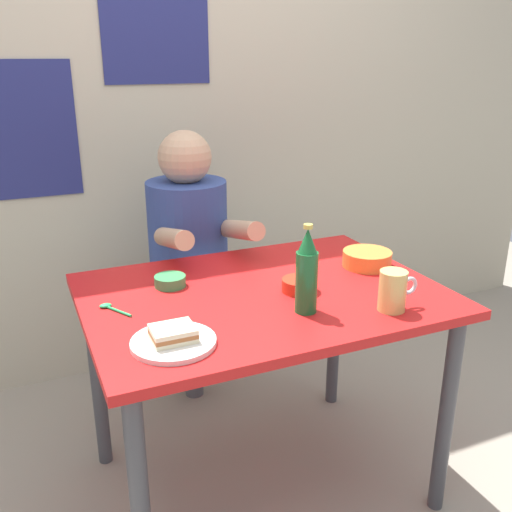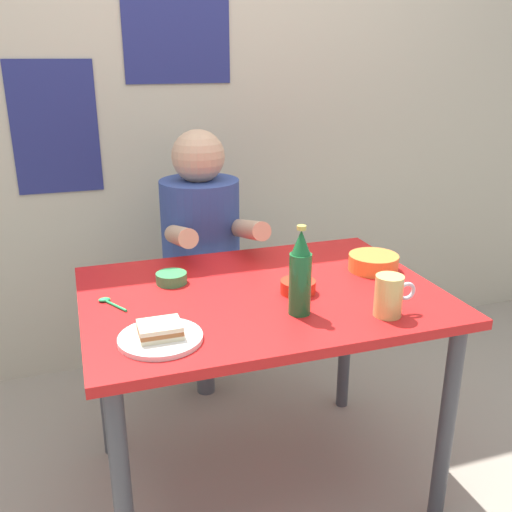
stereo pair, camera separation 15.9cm
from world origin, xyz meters
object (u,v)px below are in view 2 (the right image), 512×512
at_px(plate_orange, 161,338).
at_px(beer_bottle, 300,275).
at_px(dining_table, 261,318).
at_px(person_seated, 201,230).
at_px(stool, 204,321).
at_px(beer_mug, 389,296).
at_px(sandwich, 160,330).
at_px(soup_bowl_orange, 373,262).

bearing_deg(plate_orange, beer_bottle, 5.81).
relative_size(dining_table, person_seated, 1.53).
distance_m(stool, beer_mug, 1.07).
relative_size(person_seated, beer_mug, 5.71).
bearing_deg(dining_table, beer_bottle, -74.39).
distance_m(sandwich, soup_bowl_orange, 0.83).
distance_m(beer_bottle, soup_bowl_orange, 0.45).
relative_size(person_seated, sandwich, 6.54).
height_order(person_seated, soup_bowl_orange, person_seated).
distance_m(dining_table, plate_orange, 0.43).
relative_size(stool, beer_mug, 3.57).
distance_m(dining_table, stool, 0.70).
distance_m(dining_table, person_seated, 0.63).
bearing_deg(soup_bowl_orange, beer_bottle, -147.19).
xyz_separation_m(person_seated, beer_bottle, (0.10, -0.81, 0.09)).
bearing_deg(dining_table, soup_bowl_orange, 7.23).
relative_size(stool, beer_bottle, 1.72).
relative_size(stool, sandwich, 4.09).
relative_size(dining_table, soup_bowl_orange, 6.47).
height_order(person_seated, sandwich, person_seated).
height_order(plate_orange, beer_mug, beer_mug).
distance_m(plate_orange, sandwich, 0.02).
distance_m(dining_table, beer_mug, 0.43).
height_order(stool, sandwich, sandwich).
relative_size(beer_bottle, soup_bowl_orange, 1.54).
height_order(dining_table, beer_mug, beer_mug).
relative_size(dining_table, beer_bottle, 4.20).
relative_size(dining_table, beer_mug, 8.73).
bearing_deg(stool, beer_bottle, -83.08).
xyz_separation_m(dining_table, person_seated, (-0.05, 0.62, 0.12)).
distance_m(person_seated, soup_bowl_orange, 0.74).
distance_m(plate_orange, beer_bottle, 0.42).
bearing_deg(beer_mug, stool, 110.18).
distance_m(dining_table, soup_bowl_orange, 0.45).
bearing_deg(soup_bowl_orange, beer_mug, -112.68).
relative_size(stool, plate_orange, 2.05).
height_order(dining_table, person_seated, person_seated).
bearing_deg(stool, dining_table, -85.74).
bearing_deg(beer_mug, sandwich, 175.51).
xyz_separation_m(stool, sandwich, (-0.31, -0.86, 0.42)).
bearing_deg(dining_table, sandwich, -147.12).
bearing_deg(stool, plate_orange, -109.63).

